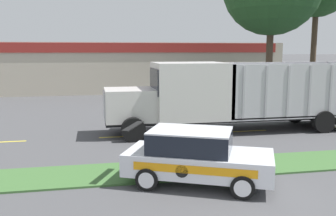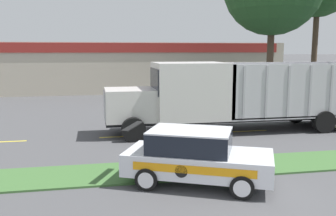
{
  "view_description": "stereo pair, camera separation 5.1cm",
  "coord_description": "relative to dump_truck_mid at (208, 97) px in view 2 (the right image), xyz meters",
  "views": [
    {
      "loc": [
        -3.08,
        -4.87,
        3.77
      ],
      "look_at": [
        -0.48,
        8.13,
        1.71
      ],
      "focal_mm": 40.0,
      "sensor_mm": 36.0,
      "label": 1
    },
    {
      "loc": [
        -3.03,
        -4.88,
        3.77
      ],
      "look_at": [
        -0.48,
        8.13,
        1.71
      ],
      "focal_mm": 40.0,
      "sensor_mm": 36.0,
      "label": 2
    }
  ],
  "objects": [
    {
      "name": "centre_line_5",
      "position": [
        1.63,
        -0.26,
        -1.64
      ],
      "size": [
        2.4,
        0.14,
        0.01
      ],
      "primitive_type": "cube",
      "color": "yellow",
      "rests_on": "ground_plane"
    },
    {
      "name": "rally_car",
      "position": [
        -2.35,
        -6.5,
        -0.84
      ],
      "size": [
        4.46,
        3.35,
        1.59
      ],
      "color": "silver",
      "rests_on": "ground_plane"
    },
    {
      "name": "dump_truck_mid",
      "position": [
        0.0,
        0.0,
        0.0
      ],
      "size": [
        11.71,
        2.82,
        3.24
      ],
      "color": "black",
      "rests_on": "ground_plane"
    },
    {
      "name": "store_building_backdrop",
      "position": [
        -3.42,
        21.54,
        0.57
      ],
      "size": [
        30.79,
        12.1,
        4.41
      ],
      "color": "#BCB29E",
      "rests_on": "ground_plane"
    },
    {
      "name": "centre_line_4",
      "position": [
        -3.77,
        -0.26,
        -1.64
      ],
      "size": [
        2.4,
        0.14,
        0.01
      ],
      "primitive_type": "cube",
      "color": "yellow",
      "rests_on": "ground_plane"
    },
    {
      "name": "grass_verge",
      "position": [
        -2.05,
        -5.28,
        -1.61
      ],
      "size": [
        120.0,
        2.04,
        0.06
      ],
      "primitive_type": "cube",
      "color": "#3D6633",
      "rests_on": "ground_plane"
    }
  ]
}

